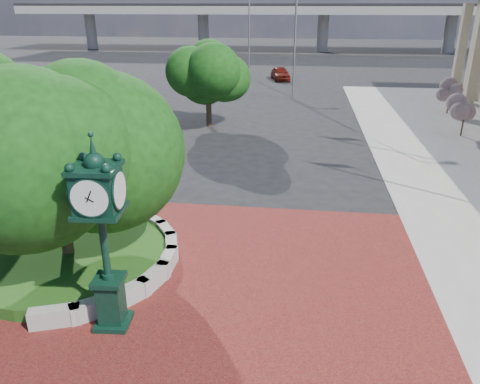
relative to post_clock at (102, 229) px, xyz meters
name	(u,v)px	position (x,y,z in m)	size (l,w,h in m)	color
ground	(226,274)	(2.46, 2.77, -2.75)	(200.00, 200.00, 0.00)	black
plaza	(220,292)	(2.46, 1.77, -2.73)	(12.00, 12.00, 0.04)	maroon
planter_wall	(139,260)	(-0.25, 2.77, -2.48)	(2.96, 6.77, 0.54)	#9E9B93
grass_bed	(70,257)	(-2.54, 2.77, -2.55)	(6.10, 6.10, 0.40)	#234E16
overpass	(292,10)	(2.24, 72.77, 3.79)	(90.00, 12.00, 7.50)	#9E9B93
tree_planter	(53,150)	(-2.54, 2.77, 0.98)	(5.20, 5.20, 6.33)	#38281C
tree_street	(208,77)	(-1.54, 20.77, 0.49)	(4.40, 4.40, 5.45)	#38281C
post_clock	(102,229)	(0.00, 0.00, 0.00)	(1.11, 1.11, 5.00)	black
parked_car	(280,73)	(2.16, 41.28, -2.05)	(1.64, 4.07, 1.39)	#5A140C
street_lamp_near	(298,36)	(3.96, 30.36, 2.44)	(1.99, 0.31, 8.85)	slate
street_lamp_far	(251,28)	(-1.16, 42.76, 2.35)	(1.95, 0.24, 8.70)	slate
shrub_mid	(465,111)	(14.34, 20.20, -1.15)	(1.20, 1.20, 2.20)	#38281C
shrub_far	(450,92)	(15.23, 26.62, -1.15)	(1.20, 1.20, 2.20)	#38281C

